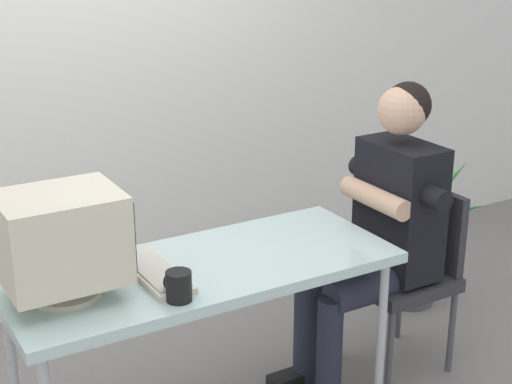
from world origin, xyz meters
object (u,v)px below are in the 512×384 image
Objects in this scene: keyboard at (154,272)px; desk_mug at (178,286)px; potted_plant at (412,247)px; crt_monitor at (63,239)px; person_seated at (381,223)px; office_chair at (409,266)px; desk at (203,278)px.

keyboard is 0.23m from desk_mug.
desk_mug is at bearing -91.06° from keyboard.
potted_plant reaches higher than keyboard.
crt_monitor is 0.95× the size of keyboard.
crt_monitor is 0.52× the size of potted_plant.
crt_monitor is at bearing -178.48° from keyboard.
crt_monitor is at bearing -179.19° from person_seated.
person_seated reaches higher than desk_mug.
desk is at bearing -179.05° from office_chair.
potted_plant is 7.48× the size of desk_mug.
keyboard is (0.33, 0.01, -0.20)m from crt_monitor.
desk_mug is at bearing -157.81° from potted_plant.
person_seated is 1.68× the size of potted_plant.
desk_mug is (-1.25, -0.23, 0.31)m from office_chair.
keyboard is 1.79m from potted_plant.
office_chair reaches higher than desk.
crt_monitor reaches higher than office_chair.
desk_mug is (0.32, -0.21, -0.16)m from crt_monitor.
desk_mug is at bearing -33.65° from crt_monitor.
crt_monitor is 3.85× the size of desk_mug.
desk is 1.77× the size of office_chair.
crt_monitor is 0.38m from keyboard.
person_seated is at bearing 0.59° from keyboard.
office_chair is at bearing 0.71° from crt_monitor.
crt_monitor is at bearing -179.29° from office_chair.
person_seated is at bearing 12.29° from desk_mug.
keyboard is at bearing -179.41° from person_seated.
office_chair is at bearing -133.29° from potted_plant.
person_seated is (-0.18, 0.00, 0.25)m from office_chair.
crt_monitor reaches higher than desk_mug.
desk is 0.21m from keyboard.
person_seated is at bearing -143.32° from potted_plant.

